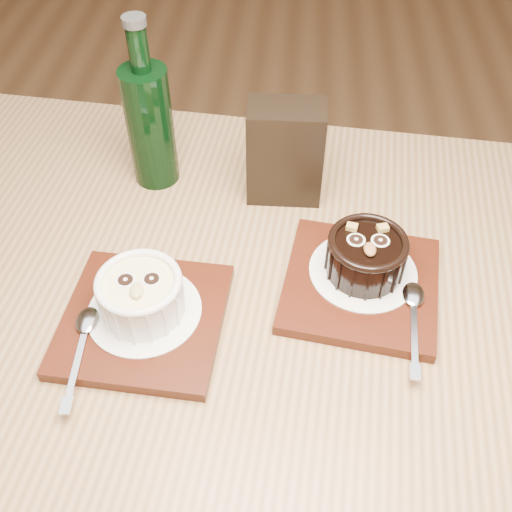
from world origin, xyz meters
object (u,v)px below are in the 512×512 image
at_px(ramekin_white, 141,294).
at_px(ramekin_dark, 366,254).
at_px(table, 247,361).
at_px(tray_left, 143,320).
at_px(green_bottle, 150,122).
at_px(condiment_stand, 285,153).
at_px(tray_right, 360,285).

relative_size(ramekin_white, ramekin_dark, 1.01).
xyz_separation_m(table, tray_left, (-0.12, -0.02, 0.10)).
height_order(table, tray_left, tray_left).
bearing_deg(green_bottle, ramekin_dark, -31.81).
relative_size(ramekin_white, condiment_stand, 0.68).
bearing_deg(tray_left, table, 7.98).
height_order(ramekin_white, green_bottle, green_bottle).
distance_m(table, condiment_stand, 0.28).
relative_size(table, ramekin_white, 13.29).
height_order(table, condiment_stand, condiment_stand).
distance_m(ramekin_dark, condiment_stand, 0.19).
bearing_deg(ramekin_white, table, -2.36).
height_order(table, ramekin_dark, ramekin_dark).
relative_size(table, ramekin_dark, 13.46).
height_order(tray_left, condiment_stand, condiment_stand).
relative_size(tray_left, condiment_stand, 1.29).
relative_size(tray_left, ramekin_white, 1.89).
bearing_deg(condiment_stand, ramekin_dark, -56.54).
xyz_separation_m(condiment_stand, green_bottle, (-0.18, 0.02, 0.02)).
bearing_deg(green_bottle, table, -58.78).
distance_m(table, tray_left, 0.15).
distance_m(table, ramekin_white, 0.18).
xyz_separation_m(ramekin_white, condiment_stand, (0.15, 0.23, 0.02)).
distance_m(ramekin_white, condiment_stand, 0.28).
height_order(ramekin_dark, green_bottle, green_bottle).
distance_m(table, ramekin_dark, 0.21).
bearing_deg(ramekin_dark, tray_right, -101.24).
height_order(tray_left, green_bottle, green_bottle).
relative_size(ramekin_white, tray_right, 0.53).
distance_m(tray_left, ramekin_white, 0.04).
bearing_deg(ramekin_dark, ramekin_white, -164.09).
bearing_deg(ramekin_white, green_bottle, 90.50).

